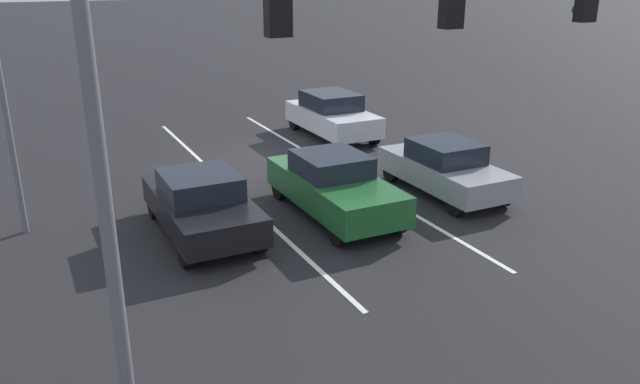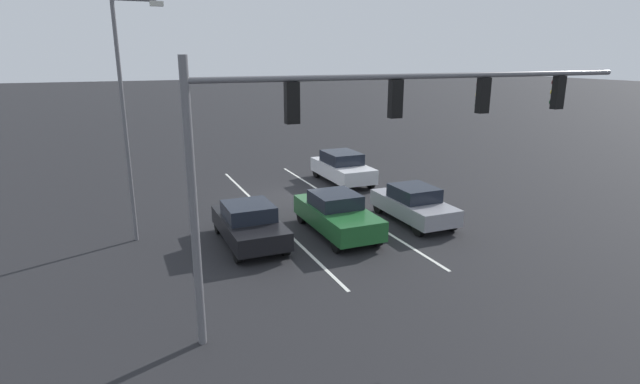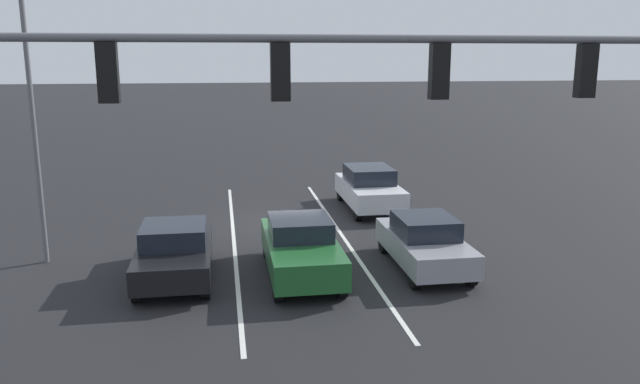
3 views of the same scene
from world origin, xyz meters
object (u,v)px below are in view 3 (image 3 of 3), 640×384
at_px(car_silver_leftlane_second, 369,188).
at_px(car_gray_leftlane_front, 425,242).
at_px(traffic_signal_gantry, 241,106).
at_px(car_darkgreen_midlane_front, 301,247).
at_px(street_lamp_right_shoulder, 37,93).
at_px(car_black_rightlane_front, 175,251).

bearing_deg(car_silver_leftlane_second, car_gray_leftlane_front, 89.31).
bearing_deg(traffic_signal_gantry, car_silver_leftlane_second, -112.70).
relative_size(car_darkgreen_midlane_front, car_silver_leftlane_second, 1.03).
bearing_deg(street_lamp_right_shoulder, car_gray_leftlane_front, 168.27).
distance_m(car_darkgreen_midlane_front, car_black_rightlane_front, 3.39).
xyz_separation_m(car_black_rightlane_front, traffic_signal_gantry, (-1.67, 5.90, 4.32)).
distance_m(car_silver_leftlane_second, street_lamp_right_shoulder, 12.36).
relative_size(traffic_signal_gantry, street_lamp_right_shoulder, 1.47).
relative_size(car_silver_leftlane_second, street_lamp_right_shoulder, 0.52).
relative_size(car_darkgreen_midlane_front, car_black_rightlane_front, 1.08).
height_order(car_silver_leftlane_second, street_lamp_right_shoulder, street_lamp_right_shoulder).
xyz_separation_m(car_darkgreen_midlane_front, car_silver_leftlane_second, (-3.61, -7.07, 0.05)).
distance_m(car_gray_leftlane_front, traffic_signal_gantry, 8.86).
relative_size(car_gray_leftlane_front, car_silver_leftlane_second, 0.94).
xyz_separation_m(car_silver_leftlane_second, street_lamp_right_shoulder, (10.63, 4.82, 4.05)).
distance_m(car_black_rightlane_front, traffic_signal_gantry, 7.51).
height_order(car_darkgreen_midlane_front, car_black_rightlane_front, car_darkgreen_midlane_front).
height_order(car_silver_leftlane_second, traffic_signal_gantry, traffic_signal_gantry).
xyz_separation_m(car_gray_leftlane_front, car_black_rightlane_front, (6.90, -0.21, 0.01)).
xyz_separation_m(car_gray_leftlane_front, street_lamp_right_shoulder, (10.55, -2.19, 4.14)).
bearing_deg(traffic_signal_gantry, car_black_rightlane_front, -74.19).
xyz_separation_m(car_darkgreen_midlane_front, car_black_rightlane_front, (3.38, -0.27, -0.03)).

